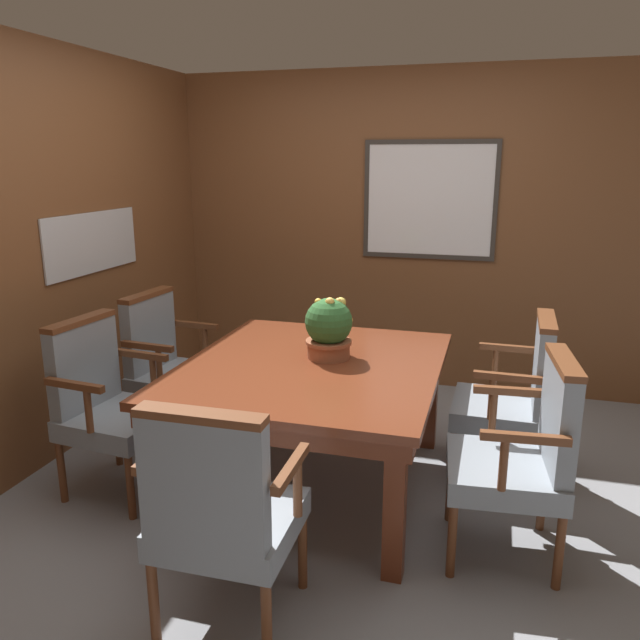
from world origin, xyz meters
name	(u,v)px	position (x,y,z in m)	size (l,w,h in m)	color
ground_plane	(312,493)	(0.00, 0.00, 0.00)	(14.00, 14.00, 0.00)	gray
wall_back	(382,231)	(0.00, 1.94, 1.23)	(7.20, 0.08, 2.45)	brown
wall_left	(34,259)	(-1.66, 0.00, 1.23)	(0.08, 7.20, 2.45)	brown
dining_table	(312,379)	(-0.02, 0.09, 0.63)	(1.35, 1.55, 0.72)	maroon
chair_left_near	(107,400)	(-1.09, -0.24, 0.52)	(0.55, 0.60, 0.96)	brown
chair_head_near	(221,509)	(-0.03, -1.06, 0.52)	(0.57, 0.52, 0.96)	brown
chair_right_far	(515,394)	(1.04, 0.47, 0.52)	(0.52, 0.57, 0.96)	brown
chair_right_near	(524,451)	(1.07, -0.25, 0.52)	(0.55, 0.59, 0.96)	brown
chair_left_far	(169,362)	(-1.10, 0.44, 0.52)	(0.55, 0.59, 0.96)	brown
potted_plant	(329,328)	(0.04, 0.21, 0.89)	(0.26, 0.26, 0.35)	#9E5638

